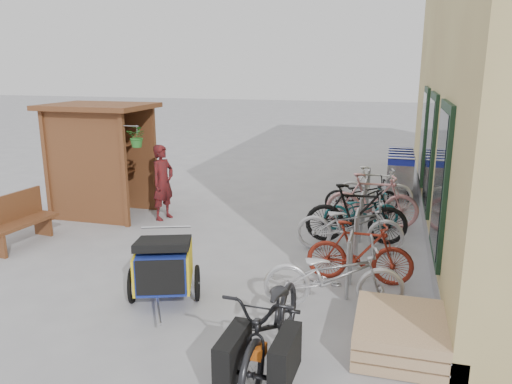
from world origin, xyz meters
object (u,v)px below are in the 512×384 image
(bench, at_px, (16,220))
(bike_7, at_px, (375,189))
(shopping_carts, at_px, (400,167))
(bike_4, at_px, (361,210))
(bike_0, at_px, (334,275))
(bike_1, at_px, (360,252))
(child_trailer, at_px, (164,264))
(bike_2, at_px, (350,225))
(bike_6, at_px, (362,195))
(bike_3, at_px, (356,214))
(bike_5, at_px, (372,201))
(cargo_bike, at_px, (272,326))
(person_kiosk, at_px, (163,182))
(pallet_stack, at_px, (399,334))
(kiosk, at_px, (97,144))

(bench, xyz_separation_m, bike_7, (6.14, 4.04, 0.02))
(shopping_carts, height_order, bike_4, shopping_carts)
(bike_0, distance_m, bike_1, 1.01)
(child_trailer, xyz_separation_m, bike_2, (2.29, 2.57, -0.04))
(bike_0, relative_size, bike_6, 1.16)
(shopping_carts, relative_size, bike_3, 1.36)
(bike_2, height_order, bike_3, bike_3)
(bench, height_order, bike_6, bench)
(shopping_carts, distance_m, bike_2, 4.67)
(shopping_carts, bearing_deg, bench, -138.69)
(bike_1, distance_m, bike_7, 4.01)
(bike_5, bearing_deg, shopping_carts, -13.75)
(cargo_bike, bearing_deg, bike_0, 75.99)
(bench, relative_size, bike_0, 0.82)
(shopping_carts, relative_size, person_kiosk, 1.58)
(bench, xyz_separation_m, bike_3, (5.91, 1.75, 0.08))
(bike_5, xyz_separation_m, bike_7, (0.01, 1.25, -0.05))
(pallet_stack, xyz_separation_m, bike_4, (-0.73, 4.34, 0.19))
(bench, height_order, bike_1, bike_1)
(kiosk, xyz_separation_m, bike_6, (5.48, 1.55, -1.13))
(pallet_stack, distance_m, shopping_carts, 7.64)
(bike_3, bearing_deg, bike_1, 179.64)
(cargo_bike, distance_m, bike_2, 3.81)
(person_kiosk, relative_size, bike_4, 1.05)
(bike_2, relative_size, bike_4, 1.23)
(pallet_stack, relative_size, cargo_bike, 0.59)
(kiosk, bearing_deg, pallet_stack, -31.66)
(pallet_stack, xyz_separation_m, bike_0, (-0.85, 0.80, 0.28))
(bike_3, bearing_deg, bike_2, 164.33)
(person_kiosk, relative_size, bike_7, 0.95)
(bike_4, bearing_deg, person_kiosk, 76.17)
(bike_4, relative_size, bike_5, 0.82)
(kiosk, bearing_deg, cargo_bike, -42.95)
(bench, xyz_separation_m, cargo_bike, (5.36, -2.51, 0.04))
(bike_4, bearing_deg, kiosk, 75.47)
(cargo_bike, xyz_separation_m, bike_3, (0.54, 4.26, 0.03))
(child_trailer, distance_m, bike_3, 3.86)
(bike_2, bearing_deg, bench, 97.94)
(pallet_stack, distance_m, cargo_bike, 1.54)
(bike_0, height_order, bike_6, bike_0)
(pallet_stack, relative_size, bike_0, 0.65)
(kiosk, xyz_separation_m, bike_2, (5.43, -0.84, -1.07))
(bike_3, bearing_deg, shopping_carts, -17.01)
(bench, bearing_deg, pallet_stack, -8.77)
(bike_0, xyz_separation_m, bike_2, (0.01, 2.23, -0.00))
(bike_5, bearing_deg, bike_7, -4.02)
(child_trailer, relative_size, person_kiosk, 1.04)
(bike_0, xyz_separation_m, bike_4, (0.12, 3.54, -0.09))
(shopping_carts, xyz_separation_m, bike_3, (-0.77, -4.12, -0.10))
(cargo_bike, xyz_separation_m, bike_4, (0.58, 5.09, -0.13))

